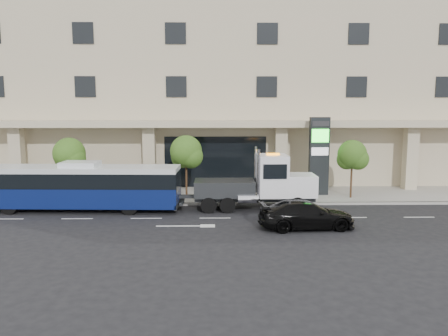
% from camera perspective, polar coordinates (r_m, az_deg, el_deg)
% --- Properties ---
extents(ground, '(120.00, 120.00, 0.00)m').
position_cam_1_polar(ground, '(27.04, -1.17, -5.78)').
color(ground, black).
rests_on(ground, ground).
extents(sidewalk, '(120.00, 6.00, 0.15)m').
position_cam_1_polar(sidewalk, '(31.91, -1.14, -3.54)').
color(sidewalk, gray).
rests_on(sidewalk, ground).
extents(curb, '(120.00, 0.30, 0.15)m').
position_cam_1_polar(curb, '(28.97, -1.16, -4.70)').
color(curb, gray).
rests_on(curb, ground).
extents(convention_center, '(60.00, 17.60, 20.00)m').
position_cam_1_polar(convention_center, '(41.87, -1.14, 12.77)').
color(convention_center, '#C3B092').
rests_on(convention_center, ground).
extents(tree_left, '(2.27, 2.20, 4.22)m').
position_cam_1_polar(tree_left, '(31.70, -19.51, 1.49)').
color(tree_left, '#422B19').
rests_on(tree_left, sidewalk).
extents(tree_mid, '(2.28, 2.20, 4.38)m').
position_cam_1_polar(tree_mid, '(30.11, -4.93, 1.88)').
color(tree_mid, '#422B19').
rests_on(tree_mid, sidewalk).
extents(tree_right, '(2.10, 2.00, 4.04)m').
position_cam_1_polar(tree_right, '(31.50, 16.44, 1.45)').
color(tree_right, '#422B19').
rests_on(tree_right, sidewalk).
extents(city_bus, '(12.27, 3.00, 3.09)m').
position_cam_1_polar(city_bus, '(28.55, -18.17, -2.22)').
color(city_bus, black).
rests_on(city_bus, ground).
extents(tow_truck, '(8.59, 2.23, 3.92)m').
position_cam_1_polar(tow_truck, '(27.53, 4.79, -2.13)').
color(tow_truck, '#2D3033').
rests_on(tow_truck, ground).
extents(black_sedan, '(5.25, 2.49, 1.48)m').
position_cam_1_polar(black_sedan, '(23.73, 10.70, -6.01)').
color(black_sedan, black).
rests_on(black_sedan, ground).
extents(signage_pylon, '(1.42, 0.60, 5.58)m').
position_cam_1_polar(signage_pylon, '(31.99, 12.30, 1.59)').
color(signage_pylon, black).
rests_on(signage_pylon, sidewalk).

